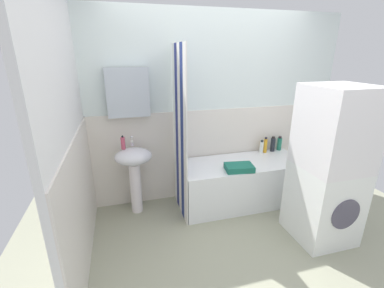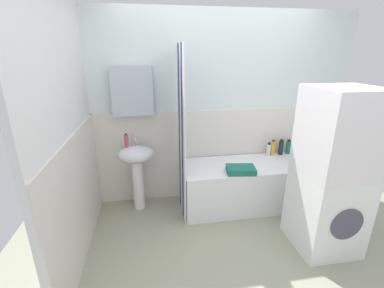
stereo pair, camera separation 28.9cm
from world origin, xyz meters
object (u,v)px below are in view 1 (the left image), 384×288
sink (134,166)px  washer_dryer_stack (329,167)px  shampoo_bottle (279,144)px  towel_folded (239,168)px  bathtub (241,182)px  body_wash_bottle (262,147)px  conditioner_bottle (273,144)px  soap_dispenser (123,143)px  lotion_bottle (265,145)px

sink → washer_dryer_stack: (1.88, -1.00, 0.20)m
shampoo_bottle → sink: bearing=-176.2°
towel_folded → washer_dryer_stack: bearing=-43.7°
bathtub → body_wash_bottle: bearing=31.2°
bathtub → body_wash_bottle: 0.60m
conditioner_bottle → towel_folded: bearing=-147.4°
conditioner_bottle → washer_dryer_stack: bearing=-93.3°
soap_dispenser → washer_dryer_stack: 2.23m
sink → lotion_bottle: 1.82m
body_wash_bottle → towel_folded: size_ratio=0.56×
soap_dispenser → conditioner_bottle: soap_dispenser is taller
soap_dispenser → shampoo_bottle: size_ratio=0.82×
shampoo_bottle → soap_dispenser: bearing=-176.7°
conditioner_bottle → towel_folded: conditioner_bottle is taller
shampoo_bottle → towel_folded: bearing=-150.2°
body_wash_bottle → washer_dryer_stack: (0.12, -1.10, 0.16)m
towel_folded → body_wash_bottle: bearing=39.6°
washer_dryer_stack → sink: bearing=152.0°
soap_dispenser → lotion_bottle: size_ratio=0.74×
bathtub → washer_dryer_stack: bearing=-58.6°
sink → lotion_bottle: sink is taller
bathtub → shampoo_bottle: size_ratio=8.00×
shampoo_bottle → towel_folded: shampoo_bottle is taller
lotion_bottle → bathtub: bearing=-152.3°
shampoo_bottle → conditioner_bottle: 0.12m
bathtub → washer_dryer_stack: 1.13m
soap_dispenser → bathtub: size_ratio=0.10×
bathtub → washer_dryer_stack: size_ratio=0.99×
soap_dispenser → washer_dryer_stack: washer_dryer_stack is taller
sink → shampoo_bottle: 2.07m
sink → towel_folded: size_ratio=2.56×
soap_dispenser → sink: bearing=-5.7°
sink → washer_dryer_stack: size_ratio=0.52×
conditioner_bottle → lotion_bottle: bearing=-171.7°
towel_folded → washer_dryer_stack: washer_dryer_stack is taller
soap_dispenser → towel_folded: soap_dispenser is taller
soap_dispenser → bathtub: (1.46, -0.15, -0.63)m
bathtub → conditioner_bottle: (0.59, 0.26, 0.39)m
sink → shampoo_bottle: size_ratio=4.17×
shampoo_bottle → towel_folded: size_ratio=0.61×
sink → body_wash_bottle: size_ratio=4.57×
conditioner_bottle → washer_dryer_stack: washer_dryer_stack is taller
lotion_bottle → washer_dryer_stack: washer_dryer_stack is taller
body_wash_bottle → conditioner_bottle: bearing=4.5°
towel_folded → washer_dryer_stack: size_ratio=0.20×
conditioner_bottle → lotion_bottle: lotion_bottle is taller
shampoo_bottle → towel_folded: (-0.86, -0.49, -0.06)m
washer_dryer_stack → lotion_bottle: bearing=93.4°
lotion_bottle → washer_dryer_stack: (0.07, -1.09, 0.14)m
sink → conditioner_bottle: size_ratio=3.90×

